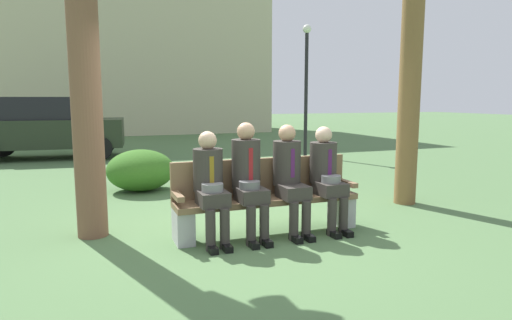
{
  "coord_description": "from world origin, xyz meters",
  "views": [
    {
      "loc": [
        -1.71,
        -5.05,
        1.62
      ],
      "look_at": [
        0.27,
        0.17,
        0.85
      ],
      "focal_mm": 30.93,
      "sensor_mm": 36.0,
      "label": 1
    }
  ],
  "objects_px": {
    "building_backdrop": "(103,24)",
    "parked_car_near": "(47,128)",
    "park_bench": "(266,197)",
    "seated_man_centerleft": "(249,175)",
    "shrub_near_bench": "(141,170)",
    "seated_man_centerright": "(290,173)",
    "street_lamp": "(306,77)",
    "seated_man_leftmost": "(210,181)",
    "seated_man_rightmost": "(327,173)"
  },
  "relations": [
    {
      "from": "seated_man_centerright",
      "to": "seated_man_leftmost",
      "type": "bearing_deg",
      "value": -179.34
    },
    {
      "from": "seated_man_centerright",
      "to": "seated_man_rightmost",
      "type": "xyz_separation_m",
      "value": [
        0.5,
        -0.01,
        -0.02
      ]
    },
    {
      "from": "seated_man_rightmost",
      "to": "seated_man_leftmost",
      "type": "bearing_deg",
      "value": -179.91
    },
    {
      "from": "seated_man_centerright",
      "to": "parked_car_near",
      "type": "bearing_deg",
      "value": 111.21
    },
    {
      "from": "park_bench",
      "to": "seated_man_leftmost",
      "type": "xyz_separation_m",
      "value": [
        -0.73,
        -0.14,
        0.27
      ]
    },
    {
      "from": "seated_man_leftmost",
      "to": "building_backdrop",
      "type": "xyz_separation_m",
      "value": [
        -0.34,
        18.91,
        4.6
      ]
    },
    {
      "from": "seated_man_leftmost",
      "to": "building_backdrop",
      "type": "height_order",
      "value": "building_backdrop"
    },
    {
      "from": "park_bench",
      "to": "building_backdrop",
      "type": "bearing_deg",
      "value": 93.27
    },
    {
      "from": "seated_man_leftmost",
      "to": "shrub_near_bench",
      "type": "bearing_deg",
      "value": 97.55
    },
    {
      "from": "parked_car_near",
      "to": "building_backdrop",
      "type": "xyz_separation_m",
      "value": [
        1.97,
        10.38,
        4.46
      ]
    },
    {
      "from": "park_bench",
      "to": "seated_man_centerleft",
      "type": "xyz_separation_m",
      "value": [
        -0.27,
        -0.13,
        0.32
      ]
    },
    {
      "from": "shrub_near_bench",
      "to": "street_lamp",
      "type": "relative_size",
      "value": 0.32
    },
    {
      "from": "seated_man_leftmost",
      "to": "seated_man_rightmost",
      "type": "relative_size",
      "value": 0.98
    },
    {
      "from": "park_bench",
      "to": "parked_car_near",
      "type": "height_order",
      "value": "parked_car_near"
    },
    {
      "from": "seated_man_centerleft",
      "to": "shrub_near_bench",
      "type": "xyz_separation_m",
      "value": [
        -0.89,
        3.21,
        -0.38
      ]
    },
    {
      "from": "seated_man_centerleft",
      "to": "seated_man_rightmost",
      "type": "relative_size",
      "value": 1.05
    },
    {
      "from": "seated_man_leftmost",
      "to": "street_lamp",
      "type": "bearing_deg",
      "value": 55.19
    },
    {
      "from": "seated_man_leftmost",
      "to": "building_backdrop",
      "type": "relative_size",
      "value": 0.08
    },
    {
      "from": "parked_car_near",
      "to": "street_lamp",
      "type": "relative_size",
      "value": 1.1
    },
    {
      "from": "seated_man_centerright",
      "to": "seated_man_rightmost",
      "type": "relative_size",
      "value": 1.03
    },
    {
      "from": "parked_car_near",
      "to": "building_backdrop",
      "type": "bearing_deg",
      "value": 79.24
    },
    {
      "from": "park_bench",
      "to": "street_lamp",
      "type": "distance_m",
      "value": 7.69
    },
    {
      "from": "seated_man_leftmost",
      "to": "seated_man_rightmost",
      "type": "height_order",
      "value": "seated_man_rightmost"
    },
    {
      "from": "parked_car_near",
      "to": "park_bench",
      "type": "bearing_deg",
      "value": -70.04
    },
    {
      "from": "seated_man_centerright",
      "to": "shrub_near_bench",
      "type": "relative_size",
      "value": 1.12
    },
    {
      "from": "seated_man_centerleft",
      "to": "street_lamp",
      "type": "xyz_separation_m",
      "value": [
        4.09,
        6.54,
        1.5
      ]
    },
    {
      "from": "building_backdrop",
      "to": "park_bench",
      "type": "bearing_deg",
      "value": -86.73
    },
    {
      "from": "street_lamp",
      "to": "seated_man_centerright",
      "type": "bearing_deg",
      "value": -118.59
    },
    {
      "from": "building_backdrop",
      "to": "seated_man_rightmost",
      "type": "bearing_deg",
      "value": -84.46
    },
    {
      "from": "park_bench",
      "to": "parked_car_near",
      "type": "relative_size",
      "value": 0.56
    },
    {
      "from": "seated_man_leftmost",
      "to": "seated_man_centerleft",
      "type": "distance_m",
      "value": 0.46
    },
    {
      "from": "building_backdrop",
      "to": "seated_man_leftmost",
      "type": "bearing_deg",
      "value": -88.97
    },
    {
      "from": "seated_man_centerright",
      "to": "building_backdrop",
      "type": "height_order",
      "value": "building_backdrop"
    },
    {
      "from": "seated_man_rightmost",
      "to": "seated_man_centerright",
      "type": "bearing_deg",
      "value": 178.95
    },
    {
      "from": "parked_car_near",
      "to": "seated_man_centerleft",
      "type": "bearing_deg",
      "value": -71.95
    },
    {
      "from": "building_backdrop",
      "to": "parked_car_near",
      "type": "bearing_deg",
      "value": -100.76
    },
    {
      "from": "seated_man_leftmost",
      "to": "seated_man_centerright",
      "type": "xyz_separation_m",
      "value": [
        0.99,
        0.01,
        0.03
      ]
    },
    {
      "from": "park_bench",
      "to": "seated_man_leftmost",
      "type": "distance_m",
      "value": 0.79
    },
    {
      "from": "seated_man_leftmost",
      "to": "seated_man_centerleft",
      "type": "bearing_deg",
      "value": 1.11
    },
    {
      "from": "shrub_near_bench",
      "to": "street_lamp",
      "type": "bearing_deg",
      "value": 33.82
    },
    {
      "from": "seated_man_centerright",
      "to": "parked_car_near",
      "type": "height_order",
      "value": "parked_car_near"
    },
    {
      "from": "parked_car_near",
      "to": "street_lamp",
      "type": "xyz_separation_m",
      "value": [
        6.87,
        -1.97,
        1.41
      ]
    },
    {
      "from": "seated_man_leftmost",
      "to": "parked_car_near",
      "type": "relative_size",
      "value": 0.31
    },
    {
      "from": "seated_man_centerright",
      "to": "seated_man_centerleft",
      "type": "bearing_deg",
      "value": -179.73
    },
    {
      "from": "shrub_near_bench",
      "to": "street_lamp",
      "type": "xyz_separation_m",
      "value": [
        4.98,
        3.34,
        1.88
      ]
    },
    {
      "from": "shrub_near_bench",
      "to": "parked_car_near",
      "type": "distance_m",
      "value": 5.66
    },
    {
      "from": "seated_man_centerright",
      "to": "park_bench",
      "type": "bearing_deg",
      "value": 153.78
    },
    {
      "from": "seated_man_centerright",
      "to": "shrub_near_bench",
      "type": "distance_m",
      "value": 3.52
    },
    {
      "from": "park_bench",
      "to": "seated_man_centerright",
      "type": "height_order",
      "value": "seated_man_centerright"
    },
    {
      "from": "park_bench",
      "to": "seated_man_centerleft",
      "type": "relative_size",
      "value": 1.67
    }
  ]
}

